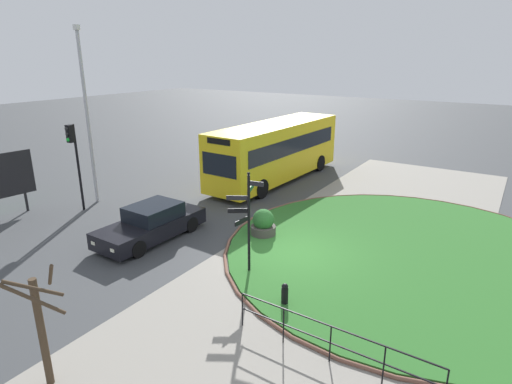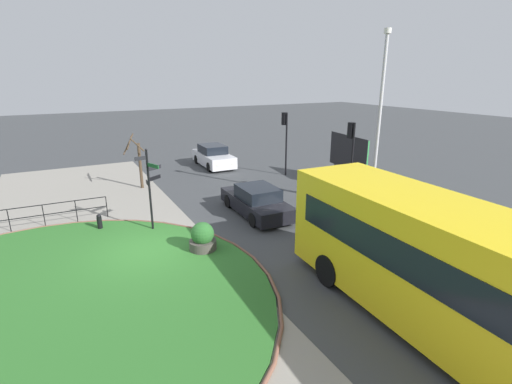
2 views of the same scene
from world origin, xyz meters
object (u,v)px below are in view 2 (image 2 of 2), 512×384
Objects in this scene: lamppost_tall at (379,117)px; bollard_foreground at (100,222)px; traffic_light_far at (285,130)px; street_tree_bare at (138,161)px; signpost_directional at (150,184)px; bus_yellow at (454,274)px; traffic_light_near at (351,144)px; car_near_lane at (213,157)px; car_far_lane at (256,201)px; billboard_left at (348,153)px; planter_near_signpost at (203,239)px.

bollard_foreground is at bearing -104.03° from lamppost_tall.
traffic_light_far is 1.31× the size of street_tree_bare.
signpost_directional is 11.25m from bus_yellow.
traffic_light_near is at bearing 164.19° from traffic_light_far.
signpost_directional is 11.81m from car_near_lane.
traffic_light_far is (-4.25, 11.79, 2.56)m from bollard_foreground.
car_far_lane is (0.31, 4.74, -1.42)m from signpost_directional.
traffic_light_near is 0.49× the size of lamppost_tall.
bus_yellow is at bearing -24.38° from billboard_left.
billboard_left is at bearing 36.82° from car_near_lane.
street_tree_bare reaches higher than car_near_lane.
car_near_lane is (-9.71, 6.59, -1.34)m from signpost_directional.
car_near_lane is at bearing 19.66° from traffic_light_far.
signpost_directional is at bearing 80.63° from traffic_light_near.
car_far_lane is 5.64m from traffic_light_near.
car_far_lane is (10.02, -1.85, -0.08)m from car_near_lane.
traffic_light_far is at bearing 37.43° from car_near_lane.
billboard_left is at bearing -45.18° from traffic_light_near.
traffic_light_near is (10.48, 3.26, 2.25)m from car_near_lane.
traffic_light_far is at bearing 81.99° from street_tree_bare.
traffic_light_near is 3.53× the size of planter_near_signpost.
billboard_left reaches higher than car_far_lane.
lamppost_tall is 2.68× the size of street_tree_bare.
bus_yellow is 1.25× the size of lamppost_tall.
bus_yellow is at bearing 26.52° from planter_near_signpost.
bus_yellow is 14.15m from billboard_left.
planter_near_signpost is (2.08, -8.71, -2.44)m from traffic_light_near.
car_far_lane is 1.25× the size of billboard_left.
signpost_directional is 0.95× the size of billboard_left.
planter_near_signpost is (3.91, 3.13, 0.14)m from bollard_foreground.
bollard_foreground is at bearing 33.52° from bus_yellow.
signpost_directional is 0.42× the size of lamppost_tall.
traffic_light_far reaches higher than car_far_lane.
billboard_left is at bearing 155.23° from lamppost_tall.
lamppost_tall is (-8.16, 5.52, 2.64)m from bus_yellow.
billboard_left is at bearing -71.62° from car_far_lane.
car_near_lane is (-8.65, 8.59, 0.33)m from bollard_foreground.
bollard_foreground is (-1.06, -2.00, -1.68)m from signpost_directional.
traffic_light_far is 3.52× the size of planter_near_signpost.
bollard_foreground is 0.16× the size of car_far_lane.
billboard_left is 3.21× the size of planter_near_signpost.
traffic_light_far is at bearing -40.37° from car_far_lane.
traffic_light_near reaches higher than billboard_left.
signpost_directional is at bearing 102.10° from traffic_light_far.
bus_yellow is 2.56× the size of traffic_light_far.
traffic_light_near reaches higher than car_near_lane.
traffic_light_far is (4.40, 3.20, 2.23)m from car_near_lane.
street_tree_bare reaches higher than car_far_lane.
billboard_left reaches higher than car_near_lane.
lamppost_tall is (1.25, 0.46, 1.46)m from traffic_light_near.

